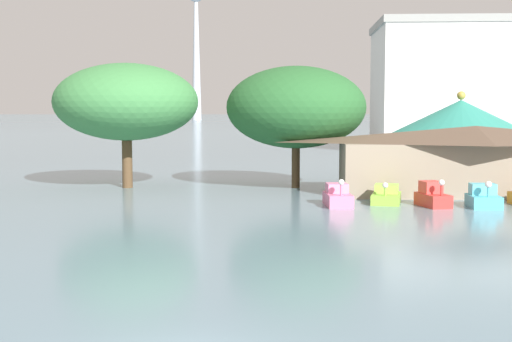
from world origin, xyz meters
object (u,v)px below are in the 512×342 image
object	(u,v)px
pedal_boat_pink	(338,197)
background_building_block	(478,87)
distant_broadcast_tower	(196,13)
pedal_boat_lime	(386,196)
green_roof_pavilion	(460,136)
shoreline_tree_mid	(296,107)
pedal_boat_red	(433,196)
pedal_boat_cyan	(483,198)
boathouse	(475,159)
shoreline_tree_tall_left	(126,102)

from	to	relation	value
pedal_boat_pink	background_building_block	xyz separation A→B (m)	(23.66, 59.03, 8.57)
pedal_boat_pink	distant_broadcast_tower	world-z (taller)	distant_broadcast_tower
background_building_block	pedal_boat_lime	bearing A→B (deg)	-109.62
background_building_block	green_roof_pavilion	bearing A→B (deg)	-106.28
pedal_boat_pink	shoreline_tree_mid	distance (m)	11.38
pedal_boat_lime	pedal_boat_red	distance (m)	2.89
pedal_boat_lime	pedal_boat_cyan	bearing A→B (deg)	84.49
distant_broadcast_tower	pedal_boat_cyan	bearing A→B (deg)	-79.67
pedal_boat_red	pedal_boat_cyan	bearing A→B (deg)	66.91
boathouse	distant_broadcast_tower	size ratio (longest dim) A/B	0.13
pedal_boat_cyan	shoreline_tree_mid	bearing A→B (deg)	-131.74
pedal_boat_cyan	shoreline_tree_mid	size ratio (longest dim) A/B	0.22
green_roof_pavilion	background_building_block	xyz separation A→B (m)	(12.75, 43.66, 5.42)
shoreline_tree_mid	background_building_block	bearing A→B (deg)	62.10
shoreline_tree_tall_left	shoreline_tree_mid	size ratio (longest dim) A/B	1.03
pedal_boat_lime	shoreline_tree_tall_left	world-z (taller)	shoreline_tree_tall_left
pedal_boat_lime	shoreline_tree_tall_left	size ratio (longest dim) A/B	0.30
green_roof_pavilion	boathouse	bearing A→B (deg)	-97.22
pedal_boat_lime	background_building_block	size ratio (longest dim) A/B	0.11
boathouse	shoreline_tree_tall_left	world-z (taller)	shoreline_tree_tall_left
pedal_boat_cyan	shoreline_tree_tall_left	size ratio (longest dim) A/B	0.22
green_roof_pavilion	distant_broadcast_tower	xyz separation A→B (m)	(-68.99, 350.42, 58.02)
pedal_boat_pink	pedal_boat_cyan	size ratio (longest dim) A/B	1.32
pedal_boat_pink	pedal_boat_red	world-z (taller)	pedal_boat_pink
pedal_boat_red	background_building_block	distance (m)	62.22
shoreline_tree_tall_left	shoreline_tree_mid	world-z (taller)	shoreline_tree_tall_left
pedal_boat_lime	pedal_boat_cyan	distance (m)	5.74
boathouse	shoreline_tree_mid	bearing A→B (deg)	163.85
pedal_boat_pink	pedal_boat_red	xyz separation A→B (m)	(5.68, 0.07, 0.06)
shoreline_tree_tall_left	distant_broadcast_tower	world-z (taller)	distant_broadcast_tower
pedal_boat_pink	shoreline_tree_mid	world-z (taller)	shoreline_tree_mid
pedal_boat_lime	boathouse	world-z (taller)	boathouse
boathouse	shoreline_tree_mid	size ratio (longest dim) A/B	1.90
pedal_boat_cyan	boathouse	xyz separation A→B (m)	(1.14, 6.43, 1.89)
green_roof_pavilion	distant_broadcast_tower	bearing A→B (deg)	101.14
pedal_boat_cyan	background_building_block	bearing A→B (deg)	166.03
pedal_boat_red	pedal_boat_lime	bearing A→B (deg)	-133.22
pedal_boat_pink	background_building_block	size ratio (longest dim) A/B	0.11
pedal_boat_cyan	background_building_block	xyz separation A→B (m)	(15.06, 59.30, 8.55)
pedal_boat_red	pedal_boat_cyan	world-z (taller)	pedal_boat_red
pedal_boat_lime	green_roof_pavilion	bearing A→B (deg)	162.09
pedal_boat_cyan	boathouse	world-z (taller)	boathouse
green_roof_pavilion	shoreline_tree_tall_left	world-z (taller)	shoreline_tree_tall_left
background_building_block	distant_broadcast_tower	world-z (taller)	distant_broadcast_tower
boathouse	distant_broadcast_tower	world-z (taller)	distant_broadcast_tower
pedal_boat_pink	boathouse	xyz separation A→B (m)	(9.74, 6.16, 1.91)
pedal_boat_cyan	green_roof_pavilion	size ratio (longest dim) A/B	0.19
shoreline_tree_tall_left	background_building_block	distance (m)	63.14
distant_broadcast_tower	background_building_block	bearing A→B (deg)	-75.08
shoreline_tree_mid	pedal_boat_red	bearing A→B (deg)	-49.74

